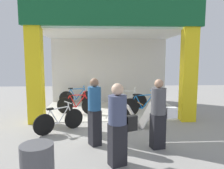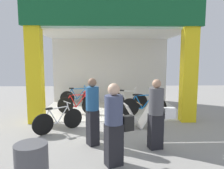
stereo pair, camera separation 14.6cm
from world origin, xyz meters
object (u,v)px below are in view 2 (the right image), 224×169
Objects in this scene: pedestrian_3 at (115,123)px; bicycle_inside_1 at (128,100)px; pedestrian_0 at (92,111)px; bicycle_inside_3 at (144,106)px; sandwich_board_sign at (139,115)px; bicycle_inside_2 at (78,97)px; pedestrian_1 at (157,113)px; bicycle_parked_0 at (59,120)px; bicycle_inside_0 at (77,105)px.

bicycle_inside_1 is at bearing 80.47° from pedestrian_3.
bicycle_inside_3 is at bearing 55.78° from pedestrian_0.
bicycle_inside_3 is at bearing 70.77° from pedestrian_3.
sandwich_board_sign is (-0.37, -1.27, 0.00)m from bicycle_inside_3.
pedestrian_0 is at bearing -108.76° from bicycle_inside_1.
bicycle_inside_2 is 1.01× the size of pedestrian_3.
bicycle_parked_0 is at bearing 154.12° from pedestrian_1.
bicycle_inside_1 is 1.26× the size of bicycle_parked_0.
bicycle_inside_1 is 4.88m from pedestrian_3.
pedestrian_1 reaches higher than pedestrian_3.
bicycle_inside_0 is 0.97× the size of pedestrian_1.
pedestrian_3 is (1.24, -3.92, 0.49)m from bicycle_inside_0.
bicycle_inside_3 is at bearing 73.82° from sandwich_board_sign.
bicycle_inside_3 reaches higher than bicycle_inside_2.
pedestrian_0 is (-1.34, -1.24, 0.45)m from sandwich_board_sign.
pedestrian_0 is (0.92, -4.47, 0.47)m from bicycle_inside_2.
pedestrian_0 reaches higher than pedestrian_1.
bicycle_parked_0 is at bearing -129.48° from bicycle_inside_1.
bicycle_inside_2 is at bearing 143.32° from bicycle_inside_3.
bicycle_inside_0 is 2.69m from sandwich_board_sign.
pedestrian_0 reaches higher than bicycle_inside_1.
pedestrian_3 reaches higher than bicycle_inside_1.
bicycle_inside_2 is 5.66m from pedestrian_3.
pedestrian_1 is at bearing -87.12° from bicycle_inside_1.
bicycle_inside_2 is (-2.21, 0.68, 0.01)m from bicycle_inside_1.
pedestrian_3 is (1.52, -1.97, 0.51)m from bicycle_parked_0.
bicycle_parked_0 is at bearing -98.26° from bicycle_inside_0.
sandwich_board_sign is at bearing 95.87° from pedestrian_1.
bicycle_inside_2 is at bearing 101.63° from pedestrian_0.
bicycle_inside_0 is 0.97× the size of pedestrian_3.
sandwich_board_sign is 0.59× the size of pedestrian_0.
bicycle_inside_1 is 4.04m from pedestrian_0.
bicycle_inside_1 is 0.96× the size of pedestrian_3.
bicycle_inside_0 is at bearing 125.23° from pedestrian_1.
pedestrian_3 is (-1.01, -0.74, 0.01)m from pedestrian_1.
sandwich_board_sign is at bearing -88.88° from bicycle_inside_1.
pedestrian_3 is at bearing -143.70° from pedestrian_1.
pedestrian_1 is at bearing -94.47° from bicycle_inside_3.
bicycle_inside_1 is at bearing 92.88° from pedestrian_1.
bicycle_inside_3 is (2.46, -0.41, 0.02)m from bicycle_inside_0.
sandwich_board_sign is at bearing -38.87° from bicycle_inside_0.
pedestrian_1 is (2.53, -1.23, 0.50)m from bicycle_parked_0.
bicycle_inside_1 is at bearing 108.15° from bicycle_inside_3.
bicycle_inside_1 reaches higher than sandwich_board_sign.
bicycle_inside_1 reaches higher than bicycle_inside_0.
sandwich_board_sign is at bearing 42.76° from pedestrian_0.
pedestrian_0 is (-1.29, -3.79, 0.48)m from bicycle_inside_1.
bicycle_inside_2 is 4.59m from pedestrian_0.
bicycle_inside_3 is at bearing -71.85° from bicycle_inside_1.
bicycle_parked_0 is 0.76× the size of pedestrian_0.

